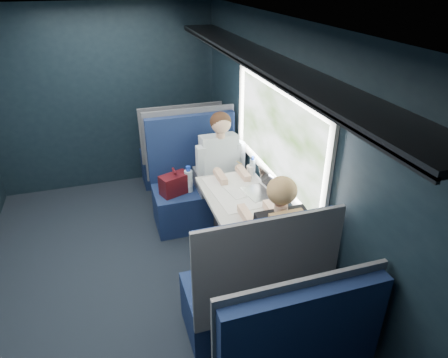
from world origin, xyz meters
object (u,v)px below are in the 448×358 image
object	(u,v)px
bottle_small	(253,166)
man	(222,166)
woman	(275,241)
seat_bay_far	(252,292)
laptop	(263,187)
seat_row_front	(180,155)
seat_bay_near	(196,186)
cup	(250,170)
table	(237,204)

from	to	relation	value
bottle_small	man	bearing A→B (deg)	126.87
man	woman	bearing A→B (deg)	-90.00
seat_bay_far	laptop	xyz separation A→B (m)	(0.43, 0.88, 0.39)
seat_row_front	laptop	size ratio (longest dim) A/B	3.54
seat_bay_near	seat_bay_far	distance (m)	1.74
man	seat_bay_near	bearing A→B (deg)	146.68
laptop	cup	distance (m)	0.39
table	seat_bay_far	size ratio (longest dim) A/B	0.79
woman	cup	xyz separation A→B (m)	(0.21, 1.10, 0.06)
cup	seat_bay_near	bearing A→B (deg)	134.48
laptop	cup	size ratio (longest dim) A/B	3.43
cup	seat_row_front	bearing A→B (deg)	108.05
woman	seat_bay_near	bearing A→B (deg)	99.36
table	man	bearing A→B (deg)	84.48
seat_bay_near	woman	bearing A→B (deg)	-80.64
seat_row_front	woman	size ratio (longest dim) A/B	0.88
man	laptop	world-z (taller)	man
woman	seat_bay_far	bearing A→B (deg)	-146.18
seat_bay_far	cup	size ratio (longest dim) A/B	13.19
man	bottle_small	xyz separation A→B (m)	(0.23, -0.31, 0.11)
laptop	bottle_small	bearing A→B (deg)	82.98
table	bottle_small	bearing A→B (deg)	52.80
woman	laptop	xyz separation A→B (m)	(0.18, 0.71, 0.07)
man	laptop	distance (m)	0.72
table	laptop	world-z (taller)	laptop
table	seat_bay_near	world-z (taller)	seat_bay_near
seat_row_front	man	world-z (taller)	man
seat_bay_near	seat_row_front	bearing A→B (deg)	89.39
man	woman	distance (m)	1.41
seat_bay_far	seat_row_front	distance (m)	2.67
seat_bay_far	bottle_small	world-z (taller)	seat_bay_far
bottle_small	cup	xyz separation A→B (m)	(-0.02, 0.00, -0.04)
cup	laptop	bearing A→B (deg)	-93.64
table	seat_bay_far	world-z (taller)	seat_bay_far
laptop	bottle_small	distance (m)	0.39
woman	table	bearing A→B (deg)	95.45
woman	bottle_small	world-z (taller)	woman
table	bottle_small	xyz separation A→B (m)	(0.30, 0.39, 0.17)
seat_bay_near	woman	xyz separation A→B (m)	(0.26, -1.58, 0.31)
seat_bay_far	cup	distance (m)	1.40
seat_row_front	woman	bearing A→B (deg)	-84.30
laptop	cup	bearing A→B (deg)	86.36
man	table	bearing A→B (deg)	-95.52
seat_bay_far	bottle_small	size ratio (longest dim) A/B	6.30
seat_bay_near	man	world-z (taller)	man
woman	cup	world-z (taller)	woman
table	laptop	distance (m)	0.29
seat_bay_far	laptop	size ratio (longest dim) A/B	3.84
man	woman	size ratio (longest dim) A/B	1.00
seat_bay_far	seat_row_front	world-z (taller)	seat_bay_far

